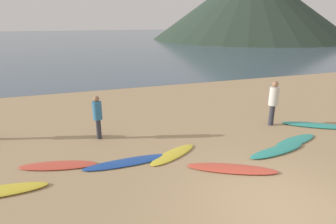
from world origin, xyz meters
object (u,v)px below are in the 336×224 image
at_px(surfboard_7, 317,125).
at_px(person_1, 273,100).
at_px(surfboard_1, 58,165).
at_px(surfboard_5, 277,151).
at_px(surfboard_3, 173,154).
at_px(surfboard_4, 232,169).
at_px(surfboard_2, 128,162).
at_px(person_0, 98,114).
at_px(surfboard_6, 295,141).

height_order(surfboard_7, person_1, person_1).
relative_size(surfboard_1, surfboard_5, 0.98).
distance_m(surfboard_3, person_1, 4.94).
bearing_deg(person_1, surfboard_5, -63.20).
distance_m(surfboard_4, person_1, 4.42).
bearing_deg(surfboard_3, surfboard_1, 143.60).
height_order(surfboard_2, surfboard_5, surfboard_5).
xyz_separation_m(surfboard_1, surfboard_2, (1.96, -0.46, -0.00)).
bearing_deg(person_0, surfboard_2, -78.15).
bearing_deg(person_0, surfboard_7, -14.95).
height_order(surfboard_1, surfboard_7, surfboard_7).
distance_m(person_0, person_1, 6.77).
bearing_deg(surfboard_1, surfboard_4, -7.97).
distance_m(surfboard_6, surfboard_7, 2.12).
bearing_deg(surfboard_2, person_1, 9.95).
bearing_deg(person_1, surfboard_4, -81.70).
relative_size(surfboard_3, surfboard_5, 0.86).
bearing_deg(surfboard_4, surfboard_7, 48.10).
bearing_deg(surfboard_4, surfboard_5, 42.51).
relative_size(surfboard_1, person_1, 1.23).
bearing_deg(surfboard_5, surfboard_4, -174.19).
relative_size(surfboard_1, surfboard_3, 1.14).
height_order(surfboard_2, surfboard_7, surfboard_7).
height_order(surfboard_3, person_1, person_1).
relative_size(surfboard_2, surfboard_3, 1.37).
xyz_separation_m(surfboard_6, person_1, (0.26, 1.66, 1.03)).
xyz_separation_m(surfboard_6, person_0, (-6.45, 2.54, 0.90)).
relative_size(surfboard_3, surfboard_4, 0.77).
distance_m(surfboard_6, person_0, 6.99).
height_order(surfboard_4, person_0, person_0).
bearing_deg(surfboard_4, person_1, 65.43).
distance_m(surfboard_4, person_0, 4.91).
relative_size(surfboard_4, surfboard_6, 1.24).
height_order(surfboard_4, surfboard_5, surfboard_5).
bearing_deg(surfboard_3, surfboard_6, -34.64).
distance_m(surfboard_5, surfboard_6, 1.23).
distance_m(surfboard_5, person_0, 6.15).
relative_size(surfboard_2, surfboard_5, 1.17).
distance_m(surfboard_2, surfboard_4, 3.03).
relative_size(surfboard_1, surfboard_2, 0.83).
bearing_deg(person_1, surfboard_6, -38.36).
distance_m(surfboard_4, surfboard_6, 3.29).
distance_m(surfboard_4, surfboard_5, 2.06).
distance_m(surfboard_3, surfboard_7, 6.34).
height_order(surfboard_3, person_0, person_0).
bearing_deg(person_0, person_1, -11.40).
relative_size(surfboard_7, person_0, 1.70).
distance_m(surfboard_1, surfboard_3, 3.43).
bearing_deg(surfboard_4, person_0, 160.86).
bearing_deg(surfboard_7, surfboard_1, -147.06).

